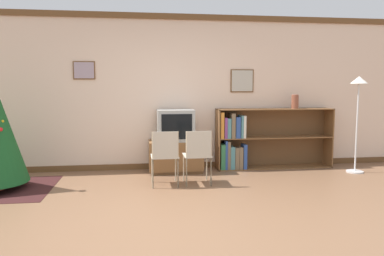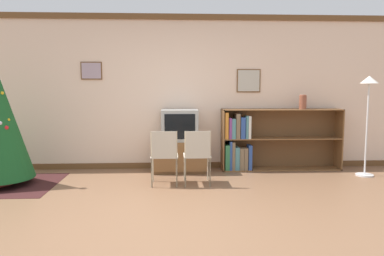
{
  "view_description": "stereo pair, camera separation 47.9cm",
  "coord_description": "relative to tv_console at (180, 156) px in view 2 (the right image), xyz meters",
  "views": [
    {
      "loc": [
        -0.41,
        -4.09,
        1.45
      ],
      "look_at": [
        0.35,
        1.36,
        0.84
      ],
      "focal_mm": 35.0,
      "sensor_mm": 36.0,
      "label": 1
    },
    {
      "loc": [
        0.07,
        -4.14,
        1.45
      ],
      "look_at": [
        0.35,
        1.36,
        0.84
      ],
      "focal_mm": 35.0,
      "sensor_mm": 36.0,
      "label": 2
    }
  ],
  "objects": [
    {
      "name": "ground_plane",
      "position": [
        -0.18,
        -2.19,
        -0.27
      ],
      "size": [
        24.0,
        24.0,
        0.0
      ],
      "primitive_type": "plane",
      "color": "brown"
    },
    {
      "name": "wall_back",
      "position": [
        -0.18,
        0.33,
        1.08
      ],
      "size": [
        9.18,
        0.11,
        2.7
      ],
      "color": "beige",
      "rests_on": "ground_plane"
    },
    {
      "name": "area_rug",
      "position": [
        -2.68,
        -0.77,
        -0.27
      ],
      "size": [
        1.65,
        1.43,
        0.01
      ],
      "color": "#381919",
      "rests_on": "ground_plane"
    },
    {
      "name": "tv_console",
      "position": [
        0.0,
        0.0,
        0.0
      ],
      "size": [
        0.9,
        0.52,
        0.54
      ],
      "color": "brown",
      "rests_on": "ground_plane"
    },
    {
      "name": "television",
      "position": [
        -0.0,
        -0.0,
        0.53
      ],
      "size": [
        0.61,
        0.49,
        0.53
      ],
      "color": "#9E9E99",
      "rests_on": "tv_console"
    },
    {
      "name": "folding_chair_left",
      "position": [
        -0.24,
        -0.93,
        0.2
      ],
      "size": [
        0.4,
        0.4,
        0.82
      ],
      "color": "#BCB29E",
      "rests_on": "ground_plane"
    },
    {
      "name": "folding_chair_right",
      "position": [
        0.24,
        -0.93,
        0.2
      ],
      "size": [
        0.4,
        0.4,
        0.82
      ],
      "color": "#BCB29E",
      "rests_on": "ground_plane"
    },
    {
      "name": "bookshelf",
      "position": [
        1.38,
        0.09,
        0.23
      ],
      "size": [
        2.09,
        0.36,
        1.07
      ],
      "color": "brown",
      "rests_on": "ground_plane"
    },
    {
      "name": "vase",
      "position": [
        2.13,
        0.04,
        0.92
      ],
      "size": [
        0.13,
        0.13,
        0.25
      ],
      "color": "brown",
      "rests_on": "bookshelf"
    },
    {
      "name": "standing_lamp",
      "position": [
        3.02,
        -0.47,
        0.98
      ],
      "size": [
        0.28,
        0.28,
        1.62
      ],
      "color": "silver",
      "rests_on": "ground_plane"
    }
  ]
}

